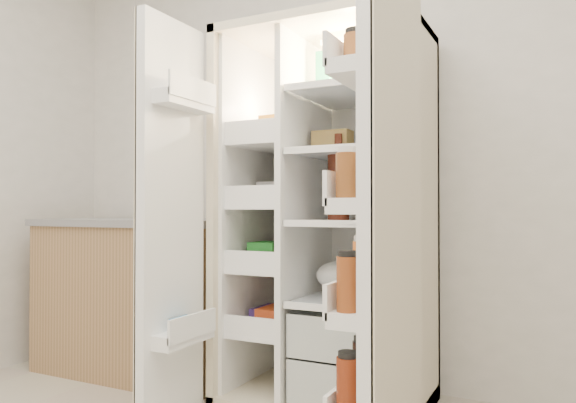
% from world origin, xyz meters
% --- Properties ---
extents(wall_back, '(4.00, 0.02, 2.70)m').
position_xyz_m(wall_back, '(0.00, 2.00, 1.35)').
color(wall_back, silver).
rests_on(wall_back, floor).
extents(refrigerator, '(0.92, 0.70, 1.80)m').
position_xyz_m(refrigerator, '(-0.03, 1.65, 0.75)').
color(refrigerator, beige).
rests_on(refrigerator, floor).
extents(freezer_door, '(0.15, 0.40, 1.72)m').
position_xyz_m(freezer_door, '(-0.54, 1.05, 0.89)').
color(freezer_door, white).
rests_on(freezer_door, floor).
extents(fridge_door, '(0.17, 0.58, 1.72)m').
position_xyz_m(fridge_door, '(0.44, 0.96, 0.87)').
color(fridge_door, white).
rests_on(fridge_door, floor).
extents(kitchen_counter, '(1.22, 0.65, 0.88)m').
position_xyz_m(kitchen_counter, '(-1.22, 1.64, 0.44)').
color(kitchen_counter, '#A37C51').
rests_on(kitchen_counter, floor).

